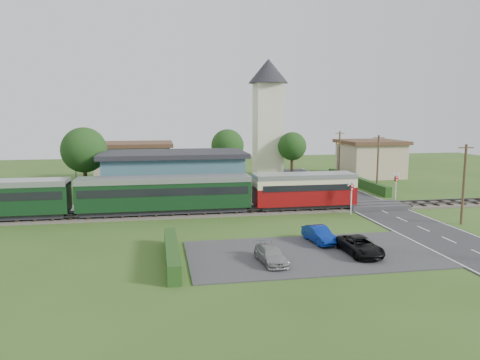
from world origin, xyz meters
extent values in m
plane|color=#2D4C19|center=(0.00, 0.00, 0.00)|extent=(120.00, 120.00, 0.00)
cube|color=#4C443D|center=(0.00, 2.00, 0.10)|extent=(76.00, 3.20, 0.20)
cube|color=#3F3F47|center=(0.00, 1.28, 0.42)|extent=(76.00, 0.08, 0.15)
cube|color=#3F3F47|center=(0.00, 2.72, 0.42)|extent=(76.00, 0.08, 0.15)
cube|color=#28282B|center=(10.00, 0.00, 0.03)|extent=(6.00, 70.00, 0.05)
cube|color=#333335|center=(-1.50, -12.00, 0.04)|extent=(17.00, 9.00, 0.08)
cube|color=#333335|center=(10.00, 2.00, 0.23)|extent=(6.20, 3.40, 0.45)
cube|color=gray|center=(-10.00, 5.20, 0.23)|extent=(30.00, 3.00, 0.45)
cube|color=beige|center=(-18.00, 5.20, 1.65)|extent=(2.00, 2.00, 2.40)
cube|color=#232328|center=(-18.00, 5.20, 2.93)|extent=(2.30, 2.30, 0.15)
cube|color=#3D6A78|center=(-10.00, 11.00, 2.40)|extent=(15.00, 8.00, 4.80)
cube|color=#232328|center=(-10.00, 11.00, 5.05)|extent=(16.00, 9.00, 0.50)
cube|color=#232328|center=(-10.00, 7.06, 1.10)|extent=(1.20, 0.12, 2.20)
cube|color=black|center=(-15.00, 7.06, 2.40)|extent=(1.00, 0.12, 1.20)
cube|color=black|center=(-13.00, 7.06, 2.40)|extent=(1.00, 0.12, 1.20)
cube|color=black|center=(-7.00, 7.06, 2.40)|extent=(1.00, 0.12, 1.20)
cube|color=black|center=(-5.00, 7.06, 2.40)|extent=(1.00, 0.12, 1.20)
cube|color=#232328|center=(2.47, 2.00, 0.59)|extent=(9.00, 2.20, 0.50)
cube|color=maroon|center=(2.47, 2.00, 1.59)|extent=(10.00, 2.80, 1.80)
cube|color=beige|center=(2.47, 2.00, 2.84)|extent=(10.00, 2.82, 0.90)
cube|color=black|center=(2.47, 2.00, 2.49)|extent=(9.00, 2.88, 0.60)
cube|color=#9CA0A5|center=(2.47, 2.00, 3.49)|extent=(10.00, 2.90, 0.45)
cube|color=#232328|center=(-11.13, 2.00, 0.59)|extent=(15.20, 2.20, 0.50)
cube|color=black|center=(-11.13, 2.00, 2.09)|extent=(16.00, 2.80, 2.60)
cube|color=black|center=(-11.13, 2.00, 2.49)|extent=(15.40, 2.86, 0.70)
cube|color=#9CA0A5|center=(-11.13, 2.00, 3.49)|extent=(16.00, 2.90, 0.50)
cube|color=beige|center=(5.00, 28.00, 7.00)|extent=(4.00, 4.00, 14.00)
cone|color=#232328|center=(5.00, 28.00, 15.80)|extent=(6.00, 6.00, 3.60)
cube|color=tan|center=(-15.00, 25.00, 2.50)|extent=(10.00, 8.00, 5.00)
cube|color=#472D1E|center=(-15.00, 25.00, 5.25)|extent=(10.80, 8.80, 0.50)
cube|color=tan|center=(20.00, 24.00, 2.50)|extent=(8.00, 8.00, 5.00)
cube|color=#472D1E|center=(20.00, 24.00, 5.25)|extent=(8.80, 8.80, 0.50)
cube|color=#193814|center=(-11.00, -12.00, 0.60)|extent=(0.80, 9.00, 1.20)
cube|color=#193814|center=(14.20, 16.00, 0.60)|extent=(0.80, 18.00, 1.20)
cube|color=#193814|center=(-10.00, 15.50, 0.65)|extent=(22.00, 0.80, 1.30)
cylinder|color=#332316|center=(-20.00, 14.00, 2.06)|extent=(0.44, 0.44, 4.12)
sphere|color=#143311|center=(-20.00, 14.00, 5.40)|extent=(5.20, 5.20, 5.20)
cylinder|color=#332316|center=(-2.00, 23.00, 1.93)|extent=(0.44, 0.44, 3.85)
sphere|color=#143311|center=(-2.00, 23.00, 5.04)|extent=(4.60, 4.60, 4.60)
cylinder|color=#332316|center=(8.00, 25.00, 1.79)|extent=(0.44, 0.44, 3.58)
sphere|color=#143311|center=(8.00, 25.00, 4.68)|extent=(4.20, 4.20, 4.20)
cylinder|color=#473321|center=(14.20, -6.00, 3.50)|extent=(0.22, 0.22, 7.00)
cube|color=#473321|center=(14.20, -6.00, 6.70)|extent=(1.40, 0.10, 0.10)
cylinder|color=#473321|center=(14.20, 10.00, 3.50)|extent=(0.22, 0.22, 7.00)
cube|color=#473321|center=(14.20, 10.00, 6.70)|extent=(1.40, 0.10, 0.10)
cylinder|color=#473321|center=(14.20, 22.00, 3.50)|extent=(0.22, 0.22, 7.00)
cube|color=#473321|center=(14.20, 22.00, 6.70)|extent=(1.40, 0.10, 0.10)
cylinder|color=silver|center=(6.40, -0.40, 1.50)|extent=(0.12, 0.12, 3.00)
cube|color=#232328|center=(6.40, -0.40, 2.60)|extent=(0.35, 0.18, 0.55)
sphere|color=#FF190C|center=(6.40, -0.52, 2.75)|extent=(0.14, 0.14, 0.14)
sphere|color=#FF190C|center=(6.40, -0.52, 2.45)|extent=(0.14, 0.14, 0.14)
cube|color=silver|center=(6.40, -0.40, 3.00)|extent=(0.84, 0.05, 0.55)
cube|color=silver|center=(6.40, -0.40, 3.00)|extent=(0.84, 0.05, 0.55)
cylinder|color=silver|center=(13.60, 4.40, 1.50)|extent=(0.12, 0.12, 3.00)
cube|color=#232328|center=(13.60, 4.40, 2.60)|extent=(0.35, 0.18, 0.55)
sphere|color=#FF190C|center=(13.60, 4.28, 2.75)|extent=(0.14, 0.14, 0.14)
sphere|color=#FF190C|center=(13.60, 4.28, 2.45)|extent=(0.14, 0.14, 0.14)
cube|color=silver|center=(13.60, 4.40, 3.00)|extent=(0.84, 0.05, 0.55)
cube|color=silver|center=(13.60, 4.40, 3.00)|extent=(0.84, 0.05, 0.55)
cylinder|color=#3F3F47|center=(-22.00, 20.00, 2.50)|extent=(0.14, 0.14, 5.00)
sphere|color=orange|center=(-22.00, 20.00, 5.00)|extent=(0.30, 0.30, 0.30)
cylinder|color=#3F3F47|center=(16.00, 27.00, 2.50)|extent=(0.14, 0.14, 5.00)
sphere|color=orange|center=(16.00, 27.00, 5.00)|extent=(0.30, 0.30, 0.30)
imported|color=navy|center=(10.08, 13.83, 0.56)|extent=(3.24, 2.06, 1.03)
imported|color=navy|center=(-0.05, -9.50, 0.68)|extent=(1.72, 3.80, 1.21)
imported|color=#969696|center=(-4.73, -13.50, 0.61)|extent=(1.84, 3.76, 1.05)
imported|color=black|center=(1.70, -12.81, 0.68)|extent=(2.14, 4.37, 1.19)
imported|color=gray|center=(-4.91, 4.81, 1.26)|extent=(0.62, 0.43, 1.62)
imported|color=gray|center=(-16.43, 5.33, 1.25)|extent=(0.81, 0.92, 1.60)
camera|label=1|loc=(-11.82, -41.76, 9.72)|focal=35.00mm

